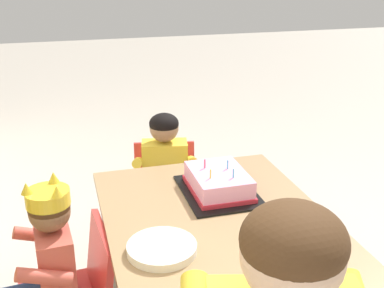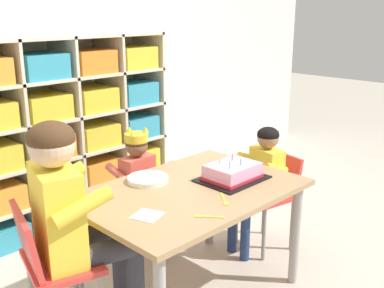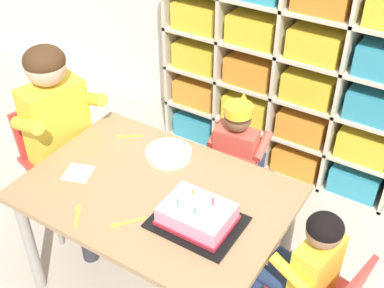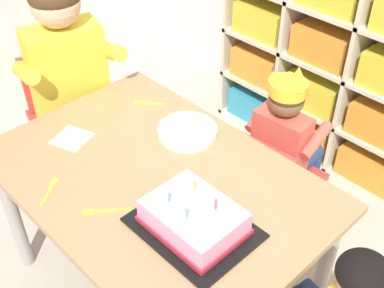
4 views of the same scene
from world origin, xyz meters
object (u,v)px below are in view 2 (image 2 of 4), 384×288
classroom_chair_blue (145,201)px  activity_table (191,203)px  paper_plate_stack (148,179)px  fork_by_napkin (207,217)px  birthday_cake_on_tray (232,173)px  child_with_crown (133,176)px  adult_helper_seated (73,211)px  fork_near_child_seat (105,193)px  fork_beside_plate_stack (224,200)px  classroom_chair_adult_side (51,262)px  guest_at_table_side (261,174)px  classroom_chair_guest_side (271,191)px

classroom_chair_blue → activity_table: bearing=73.8°
activity_table → paper_plate_stack: paper_plate_stack is taller
activity_table → fork_by_napkin: size_ratio=10.01×
birthday_cake_on_tray → child_with_crown: bearing=103.1°
fork_by_napkin → adult_helper_seated: bearing=-168.0°
adult_helper_seated → fork_near_child_seat: bearing=-45.7°
paper_plate_stack → fork_beside_plate_stack: bearing=-77.4°
adult_helper_seated → fork_by_napkin: 0.58m
classroom_chair_adult_side → fork_near_child_seat: bearing=-56.9°
child_with_crown → fork_beside_plate_stack: bearing=79.6°
birthday_cake_on_tray → fork_beside_plate_stack: 0.28m
classroom_chair_adult_side → paper_plate_stack: bearing=-65.9°
activity_table → guest_at_table_side: guest_at_table_side is taller
adult_helper_seated → guest_at_table_side: (1.28, -0.05, -0.15)m
child_with_crown → fork_near_child_seat: 0.57m
adult_helper_seated → paper_plate_stack: size_ratio=4.95×
classroom_chair_blue → birthday_cake_on_tray: birthday_cake_on_tray is taller
paper_plate_stack → fork_by_napkin: 0.52m
classroom_chair_blue → classroom_chair_guest_side: size_ratio=1.00×
birthday_cake_on_tray → fork_near_child_seat: bearing=151.7°
adult_helper_seated → guest_at_table_side: 1.29m
paper_plate_stack → birthday_cake_on_tray: bearing=-41.3°
child_with_crown → classroom_chair_blue: bearing=89.6°
adult_helper_seated → classroom_chair_guest_side: (1.37, -0.07, -0.29)m
guest_at_table_side → paper_plate_stack: bearing=-91.8°
birthday_cake_on_tray → paper_plate_stack: birthday_cake_on_tray is taller
classroom_chair_guest_side → fork_by_napkin: (-0.94, -0.31, 0.25)m
birthday_cake_on_tray → fork_beside_plate_stack: bearing=-147.8°
classroom_chair_guest_side → fork_beside_plate_stack: fork_beside_plate_stack is taller
classroom_chair_blue → child_with_crown: bearing=-90.4°
child_with_crown → fork_beside_plate_stack: 0.82m
child_with_crown → adult_helper_seated: (-0.71, -0.50, 0.16)m
guest_at_table_side → fork_beside_plate_stack: bearing=-56.3°
guest_at_table_side → birthday_cake_on_tray: 0.46m
fork_near_child_seat → fork_by_napkin: same height
classroom_chair_blue → adult_helper_seated: 0.87m
child_with_crown → guest_at_table_side: size_ratio=1.02×
birthday_cake_on_tray → fork_beside_plate_stack: size_ratio=2.84×
classroom_chair_adult_side → fork_by_napkin: (0.54, -0.41, 0.17)m
activity_table → fork_beside_plate_stack: 0.23m
fork_beside_plate_stack → fork_by_napkin: size_ratio=1.10×
paper_plate_stack → fork_by_napkin: bearing=-100.3°
classroom_chair_blue → child_with_crown: child_with_crown is taller
birthday_cake_on_tray → paper_plate_stack: size_ratio=1.62×
activity_table → paper_plate_stack: 0.26m
classroom_chair_adult_side → paper_plate_stack: (0.63, 0.10, 0.18)m
child_with_crown → adult_helper_seated: bearing=30.5°
guest_at_table_side → fork_beside_plate_stack: size_ratio=6.53×
classroom_chair_adult_side → classroom_chair_guest_side: classroom_chair_adult_side is taller
fork_by_napkin → classroom_chair_blue: bearing=123.1°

